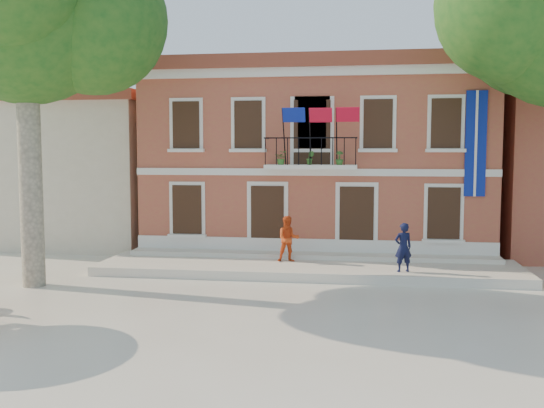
% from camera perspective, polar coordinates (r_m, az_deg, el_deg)
% --- Properties ---
extents(ground, '(90.00, 90.00, 0.00)m').
position_cam_1_polar(ground, '(16.52, -4.99, -9.21)').
color(ground, beige).
rests_on(ground, ground).
extents(main_building, '(13.50, 9.59, 7.50)m').
position_cam_1_polar(main_building, '(25.63, 4.48, 4.39)').
color(main_building, '#A45B3B').
rests_on(main_building, ground).
extents(neighbor_west, '(9.40, 9.40, 6.40)m').
position_cam_1_polar(neighbor_west, '(29.69, -18.17, 3.15)').
color(neighbor_west, beige).
rests_on(neighbor_west, ground).
extents(terrace, '(14.00, 3.40, 0.30)m').
position_cam_1_polar(terrace, '(20.43, 3.37, -6.01)').
color(terrace, silver).
rests_on(terrace, ground).
extents(plane_tree_west, '(5.61, 5.61, 11.02)m').
position_cam_1_polar(plane_tree_west, '(19.77, -22.25, 16.56)').
color(plane_tree_west, '#A59E84').
rests_on(plane_tree_west, ground).
extents(pedestrian_navy, '(0.65, 0.53, 1.54)m').
position_cam_1_polar(pedestrian_navy, '(19.29, 12.24, -4.01)').
color(pedestrian_navy, black).
rests_on(pedestrian_navy, terrace).
extents(pedestrian_orange, '(0.87, 0.74, 1.56)m').
position_cam_1_polar(pedestrian_orange, '(20.56, 1.55, -3.31)').
color(pedestrian_orange, '#DB4919').
rests_on(pedestrian_orange, terrace).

